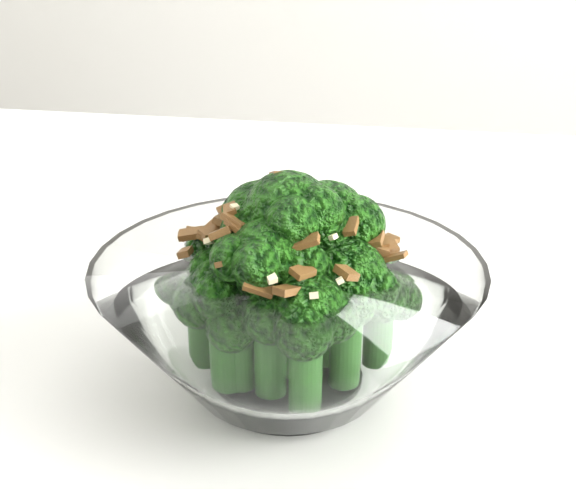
% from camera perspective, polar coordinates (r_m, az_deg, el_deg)
% --- Properties ---
extents(table, '(1.35, 1.05, 0.75)m').
position_cam_1_polar(table, '(0.60, -2.34, -9.12)').
color(table, white).
rests_on(table, ground).
extents(broccoli_dish, '(0.20, 0.20, 0.12)m').
position_cam_1_polar(broccoli_dish, '(0.44, -0.09, -4.20)').
color(broccoli_dish, white).
rests_on(broccoli_dish, table).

